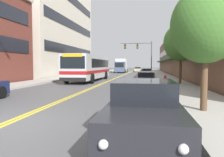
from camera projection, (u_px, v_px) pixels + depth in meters
ground_plane at (125, 74)px, 43.20m from camera, size 240.00×240.00×0.00m
sidewalk_left at (91, 74)px, 44.29m from camera, size 2.93×106.00×0.16m
sidewalk_right at (161, 74)px, 42.10m from camera, size 2.93×106.00×0.16m
centre_line at (125, 74)px, 43.20m from camera, size 0.34×106.00×0.01m
storefront_row_right at (192, 54)px, 40.97m from camera, size 9.10×68.00×7.88m
city_bus at (90, 67)px, 25.81m from camera, size 2.94×12.04×2.90m
car_champagne_parked_left_mid at (97, 72)px, 38.29m from camera, size 2.08×4.19×1.32m
car_charcoal_parked_right_foreground at (144, 111)px, 5.55m from camera, size 1.98×4.61×1.42m
car_dark_grey_parked_right_mid at (146, 79)px, 19.99m from camera, size 1.97×4.79×1.20m
car_white_parked_right_far at (147, 72)px, 39.20m from camera, size 2.09×4.55×1.21m
car_beige_moving_lead at (138, 70)px, 59.57m from camera, size 2.03×4.41×1.34m
box_truck at (121, 66)px, 53.92m from camera, size 2.71×7.08×3.38m
traffic_signal_mast at (141, 51)px, 42.69m from camera, size 6.15×0.38×6.46m
street_tree_right_near at (206, 26)px, 7.82m from camera, size 2.49×2.49×4.46m
street_tree_right_mid at (181, 42)px, 19.44m from camera, size 3.05×3.05×5.37m
fire_hydrant at (165, 80)px, 19.26m from camera, size 0.33×0.25×0.77m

